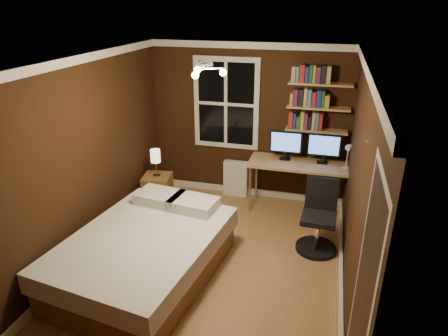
% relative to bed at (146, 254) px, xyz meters
% --- Properties ---
extents(floor, '(4.20, 4.20, 0.00)m').
position_rel_bed_xyz_m(floor, '(0.68, 0.41, -0.31)').
color(floor, brown).
rests_on(floor, ground).
extents(wall_back, '(3.20, 0.04, 2.50)m').
position_rel_bed_xyz_m(wall_back, '(0.68, 2.51, 0.94)').
color(wall_back, black).
rests_on(wall_back, ground).
extents(wall_left, '(0.04, 4.20, 2.50)m').
position_rel_bed_xyz_m(wall_left, '(-0.92, 0.41, 0.94)').
color(wall_left, black).
rests_on(wall_left, ground).
extents(wall_right, '(0.04, 4.20, 2.50)m').
position_rel_bed_xyz_m(wall_right, '(2.28, 0.41, 0.94)').
color(wall_right, black).
rests_on(wall_right, ground).
extents(ceiling, '(3.20, 4.20, 0.02)m').
position_rel_bed_xyz_m(ceiling, '(0.68, 0.41, 2.19)').
color(ceiling, white).
rests_on(ceiling, wall_back).
extents(window, '(1.06, 0.06, 1.46)m').
position_rel_bed_xyz_m(window, '(0.33, 2.48, 1.24)').
color(window, silver).
rests_on(window, wall_back).
extents(door, '(0.03, 0.82, 2.05)m').
position_rel_bed_xyz_m(door, '(2.27, -1.14, 0.72)').
color(door, black).
rests_on(door, ground).
extents(ceiling_fixture, '(0.44, 0.44, 0.18)m').
position_rel_bed_xyz_m(ceiling_fixture, '(0.68, 0.31, 2.09)').
color(ceiling_fixture, beige).
rests_on(ceiling_fixture, ceiling).
extents(bookshelf_lower, '(0.92, 0.22, 0.03)m').
position_rel_bed_xyz_m(bookshelf_lower, '(1.76, 2.39, 0.94)').
color(bookshelf_lower, '#9E754C').
rests_on(bookshelf_lower, wall_back).
extents(books_row_lower, '(0.54, 0.16, 0.23)m').
position_rel_bed_xyz_m(books_row_lower, '(1.76, 2.39, 1.07)').
color(books_row_lower, maroon).
rests_on(books_row_lower, bookshelf_lower).
extents(bookshelf_middle, '(0.92, 0.22, 0.03)m').
position_rel_bed_xyz_m(bookshelf_middle, '(1.76, 2.39, 1.29)').
color(bookshelf_middle, '#9E754C').
rests_on(bookshelf_middle, wall_back).
extents(books_row_middle, '(0.54, 0.16, 0.23)m').
position_rel_bed_xyz_m(books_row_middle, '(1.76, 2.39, 1.42)').
color(books_row_middle, navy).
rests_on(books_row_middle, bookshelf_middle).
extents(bookshelf_upper, '(0.92, 0.22, 0.03)m').
position_rel_bed_xyz_m(bookshelf_upper, '(1.76, 2.39, 1.64)').
color(bookshelf_upper, '#9E754C').
rests_on(bookshelf_upper, wall_back).
extents(books_row_upper, '(0.54, 0.16, 0.23)m').
position_rel_bed_xyz_m(books_row_upper, '(1.76, 2.39, 1.77)').
color(books_row_upper, '#235328').
rests_on(books_row_upper, bookshelf_upper).
extents(bed, '(1.80, 2.31, 0.72)m').
position_rel_bed_xyz_m(bed, '(0.00, 0.00, 0.00)').
color(bed, brown).
rests_on(bed, ground).
extents(nightstand, '(0.49, 0.49, 0.53)m').
position_rel_bed_xyz_m(nightstand, '(-0.59, 1.68, -0.04)').
color(nightstand, brown).
rests_on(nightstand, ground).
extents(bedside_lamp, '(0.15, 0.15, 0.44)m').
position_rel_bed_xyz_m(bedside_lamp, '(-0.59, 1.68, 0.44)').
color(bedside_lamp, white).
rests_on(bedside_lamp, nightstand).
extents(radiator, '(0.40, 0.14, 0.60)m').
position_rel_bed_xyz_m(radiator, '(0.52, 2.40, -0.01)').
color(radiator, silver).
rests_on(radiator, ground).
extents(desk, '(1.64, 0.62, 0.78)m').
position_rel_bed_xyz_m(desk, '(1.62, 2.18, 0.41)').
color(desk, '#9E754C').
rests_on(desk, ground).
extents(monitor_left, '(0.49, 0.12, 0.46)m').
position_rel_bed_xyz_m(monitor_left, '(1.33, 2.27, 0.70)').
color(monitor_left, black).
rests_on(monitor_left, desk).
extents(monitor_right, '(0.49, 0.12, 0.46)m').
position_rel_bed_xyz_m(monitor_right, '(1.89, 2.27, 0.70)').
color(monitor_right, black).
rests_on(monitor_right, desk).
extents(desk_lamp, '(0.14, 0.32, 0.44)m').
position_rel_bed_xyz_m(desk_lamp, '(2.24, 2.08, 0.69)').
color(desk_lamp, silver).
rests_on(desk_lamp, desk).
extents(office_chair, '(0.54, 0.54, 0.97)m').
position_rel_bed_xyz_m(office_chair, '(1.93, 1.14, 0.06)').
color(office_chair, black).
rests_on(office_chair, ground).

